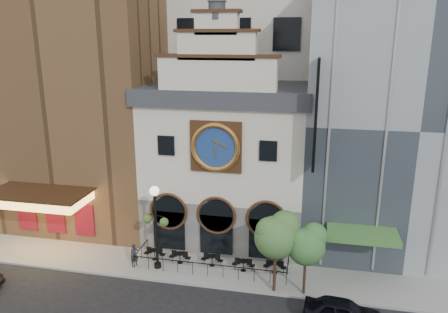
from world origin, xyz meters
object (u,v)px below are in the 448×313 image
object	(u,v)px
bistro_4	(275,267)
tree_left	(277,234)
bistro_3	(243,265)
lamppost	(156,218)
bistro_2	(212,260)
bistro_0	(155,253)
bistro_1	(180,257)
car_right	(343,312)
pedestrian	(134,255)
tree_right	(307,243)

from	to	relation	value
bistro_4	tree_left	distance (m)	4.08
bistro_3	lamppost	xyz separation A→B (m)	(-5.98, -0.81, 3.28)
tree_left	bistro_2	bearing A→B (deg)	154.87
bistro_0	bistro_2	size ratio (longest dim) A/B	1.00
bistro_3	bistro_4	distance (m)	2.17
bistro_1	bistro_2	distance (m)	2.35
bistro_1	bistro_3	bearing A→B (deg)	-1.60
bistro_0	bistro_4	bearing A→B (deg)	-0.51
bistro_0	tree_left	world-z (taller)	tree_left
bistro_0	bistro_2	world-z (taller)	same
bistro_4	lamppost	world-z (taller)	lamppost
bistro_2	bistro_3	bearing A→B (deg)	-5.86
bistro_1	car_right	xyz separation A→B (m)	(11.09, -4.46, 0.14)
car_right	tree_left	size ratio (longest dim) A/B	0.83
lamppost	tree_left	bearing A→B (deg)	3.62
bistro_3	car_right	distance (m)	7.78
bistro_2	lamppost	bearing A→B (deg)	-164.22
pedestrian	tree_right	distance (m)	12.19
bistro_4	tree_left	xyz separation A→B (m)	(0.21, -2.12, 3.48)
tree_left	tree_right	distance (m)	1.93
bistro_1	bistro_4	bearing A→B (deg)	0.34
bistro_4	pedestrian	xyz separation A→B (m)	(-9.79, -1.11, 0.37)
bistro_1	lamppost	bearing A→B (deg)	-145.08
pedestrian	tree_left	size ratio (longest dim) A/B	0.31
bistro_3	pedestrian	xyz separation A→B (m)	(-7.63, -0.94, 0.37)
bistro_0	pedestrian	world-z (taller)	pedestrian
bistro_0	bistro_1	bearing A→B (deg)	-3.47
pedestrian	lamppost	world-z (taller)	lamppost
car_right	tree_right	bearing A→B (deg)	46.63
bistro_1	tree_left	xyz separation A→B (m)	(7.01, -2.08, 3.48)
bistro_0	tree_right	size ratio (longest dim) A/B	0.33
tree_left	bistro_1	bearing A→B (deg)	163.46
bistro_0	car_right	bearing A→B (deg)	-19.34
bistro_3	bistro_2	bearing A→B (deg)	174.14
bistro_0	pedestrian	size ratio (longest dim) A/B	0.95
bistro_2	bistro_3	world-z (taller)	same
bistro_0	lamppost	xyz separation A→B (m)	(0.60, -1.06, 3.28)
bistro_2	tree_left	bearing A→B (deg)	-25.13
bistro_1	tree_right	xyz separation A→B (m)	(8.87, -2.02, 3.00)
bistro_1	bistro_4	distance (m)	6.79
bistro_3	tree_left	distance (m)	4.64
bistro_1	bistro_3	world-z (taller)	same
lamppost	tree_left	size ratio (longest dim) A/B	1.13
bistro_0	lamppost	bearing A→B (deg)	-60.20
pedestrian	bistro_1	bearing A→B (deg)	-25.71
bistro_0	car_right	size ratio (longest dim) A/B	0.36
pedestrian	tree_right	bearing A→B (deg)	-49.84
bistro_3	bistro_1	bearing A→B (deg)	178.40
bistro_0	bistro_4	size ratio (longest dim) A/B	1.00
tree_left	tree_right	bearing A→B (deg)	1.96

